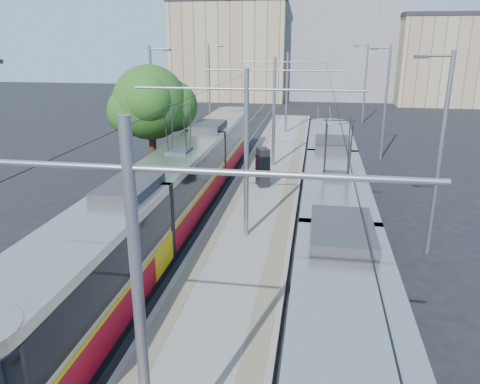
# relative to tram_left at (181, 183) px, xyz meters

# --- Properties ---
(ground) EXTENTS (160.00, 160.00, 0.00)m
(ground) POSITION_rel_tram_left_xyz_m (3.60, -10.50, -1.71)
(ground) COLOR black
(ground) RESTS_ON ground
(platform) EXTENTS (4.00, 50.00, 0.30)m
(platform) POSITION_rel_tram_left_xyz_m (3.60, 6.50, -1.56)
(platform) COLOR gray
(platform) RESTS_ON ground
(tactile_strip_left) EXTENTS (0.70, 50.00, 0.01)m
(tactile_strip_left) POSITION_rel_tram_left_xyz_m (2.15, 6.50, -1.40)
(tactile_strip_left) COLOR gray
(tactile_strip_left) RESTS_ON platform
(tactile_strip_right) EXTENTS (0.70, 50.00, 0.01)m
(tactile_strip_right) POSITION_rel_tram_left_xyz_m (5.05, 6.50, -1.40)
(tactile_strip_right) COLOR gray
(tactile_strip_right) RESTS_ON platform
(rails) EXTENTS (8.71, 70.00, 0.03)m
(rails) POSITION_rel_tram_left_xyz_m (3.60, 6.50, -1.69)
(rails) COLOR gray
(rails) RESTS_ON ground
(tram_left) EXTENTS (2.43, 30.99, 5.50)m
(tram_left) POSITION_rel_tram_left_xyz_m (0.00, 0.00, 0.00)
(tram_left) COLOR black
(tram_left) RESTS_ON ground
(tram_right) EXTENTS (2.43, 28.24, 5.50)m
(tram_right) POSITION_rel_tram_left_xyz_m (7.20, -3.32, 0.15)
(tram_right) COLOR black
(tram_right) RESTS_ON ground
(catenary) EXTENTS (9.20, 70.00, 7.00)m
(catenary) POSITION_rel_tram_left_xyz_m (3.60, 3.65, 2.82)
(catenary) COLOR gray
(catenary) RESTS_ON platform
(street_lamps) EXTENTS (15.18, 38.22, 8.00)m
(street_lamps) POSITION_rel_tram_left_xyz_m (3.60, 10.50, 2.48)
(street_lamps) COLOR gray
(street_lamps) RESTS_ON ground
(shelter) EXTENTS (0.95, 1.15, 2.20)m
(shelter) POSITION_rel_tram_left_xyz_m (3.45, 4.78, -0.25)
(shelter) COLOR black
(shelter) RESTS_ON platform
(tree) EXTENTS (4.83, 4.46, 7.01)m
(tree) POSITION_rel_tram_left_xyz_m (-3.08, 5.76, 3.04)
(tree) COLOR #382314
(tree) RESTS_ON ground
(building_left) EXTENTS (16.32, 12.24, 13.73)m
(building_left) POSITION_rel_tram_left_xyz_m (-6.40, 49.50, 5.17)
(building_left) COLOR tan
(building_left) RESTS_ON ground
(building_centre) EXTENTS (18.36, 14.28, 17.25)m
(building_centre) POSITION_rel_tram_left_xyz_m (9.60, 53.50, 6.93)
(building_centre) COLOR gray
(building_centre) RESTS_ON ground
(building_right) EXTENTS (14.28, 10.20, 11.64)m
(building_right) POSITION_rel_tram_left_xyz_m (23.60, 47.50, 4.12)
(building_right) COLOR tan
(building_right) RESTS_ON ground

